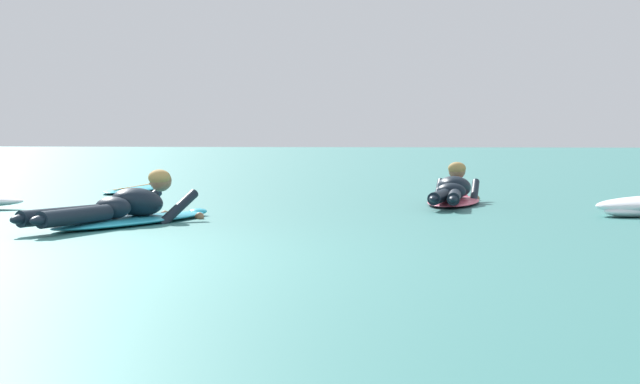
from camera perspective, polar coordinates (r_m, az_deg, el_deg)
ground_plane at (r=16.32m, az=-2.34°, el=0.34°), size 120.00×120.00×0.00m
surfer_near at (r=9.28m, az=-10.94°, el=-1.00°), size 1.16×2.58×0.55m
surfer_far at (r=11.95m, az=7.58°, el=-0.04°), size 0.71×2.46×0.53m
drifting_surfboard at (r=14.96m, az=-10.52°, el=0.17°), size 0.63×2.15×0.16m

